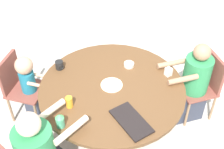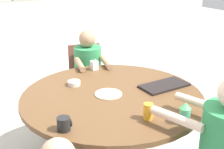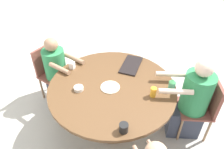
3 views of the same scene
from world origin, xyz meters
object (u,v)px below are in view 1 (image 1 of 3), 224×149
at_px(coffee_mug, 59,65).
at_px(person_toddler, 31,87).
at_px(person_woman_green_shirt, 191,86).
at_px(milk_carton_small, 168,72).
at_px(chair_for_woman_green_shirt, 205,82).
at_px(juice_glass, 69,102).
at_px(chair_for_toddler, 18,83).
at_px(sippy_cup, 60,120).
at_px(bowl_white_shallow, 129,65).

bearing_deg(coffee_mug, person_toddler, -117.16).
xyz_separation_m(person_woman_green_shirt, milk_carton_small, (-0.09, -0.32, 0.31)).
relative_size(chair_for_woman_green_shirt, juice_glass, 7.14).
relative_size(chair_for_toddler, milk_carton_small, 9.15).
bearing_deg(sippy_cup, milk_carton_small, 90.46).
bearing_deg(sippy_cup, person_woman_green_shirt, 87.00).
height_order(person_woman_green_shirt, sippy_cup, person_woman_green_shirt).
distance_m(person_woman_green_shirt, juice_glass, 1.49).
xyz_separation_m(sippy_cup, milk_carton_small, (-0.01, 1.29, -0.03)).
xyz_separation_m(chair_for_woman_green_shirt, coffee_mug, (-0.88, -1.42, 0.28)).
distance_m(milk_carton_small, bowl_white_shallow, 0.45).
xyz_separation_m(person_woman_green_shirt, sippy_cup, (-0.08, -1.61, 0.34)).
xyz_separation_m(coffee_mug, juice_glass, (0.57, -0.17, 0.01)).
distance_m(chair_for_woman_green_shirt, person_woman_green_shirt, 0.17).
relative_size(chair_for_woman_green_shirt, bowl_white_shallow, 7.51).
relative_size(chair_for_toddler, person_woman_green_shirt, 0.80).
distance_m(chair_for_woman_green_shirt, sippy_cup, 1.81).
bearing_deg(chair_for_woman_green_shirt, bowl_white_shallow, 72.16).
xyz_separation_m(chair_for_woman_green_shirt, sippy_cup, (-0.13, -1.77, 0.31)).
bearing_deg(milk_carton_small, bowl_white_shallow, -142.69).
bearing_deg(sippy_cup, bowl_white_shallow, 109.68).
height_order(person_toddler, coffee_mug, person_toddler).
xyz_separation_m(chair_for_woman_green_shirt, milk_carton_small, (-0.14, -0.48, 0.28)).
bearing_deg(milk_carton_small, coffee_mug, -128.15).
bearing_deg(person_toddler, bowl_white_shallow, 109.70).
bearing_deg(chair_for_woman_green_shirt, sippy_cup, 101.45).
distance_m(coffee_mug, sippy_cup, 0.83).
relative_size(chair_for_toddler, person_toddler, 0.94).
distance_m(chair_for_woman_green_shirt, chair_for_toddler, 2.19).
bearing_deg(chair_for_toddler, bowl_white_shallow, 107.44).
distance_m(chair_for_woman_green_shirt, bowl_white_shallow, 0.93).
relative_size(sippy_cup, milk_carton_small, 1.70).
height_order(chair_for_toddler, person_toddler, person_toddler).
distance_m(sippy_cup, milk_carton_small, 1.30).
bearing_deg(coffee_mug, chair_for_toddler, -123.34).
bearing_deg(juice_glass, chair_for_toddler, -163.09).
bearing_deg(juice_glass, coffee_mug, 163.49).
xyz_separation_m(chair_for_woman_green_shirt, bowl_white_shallow, (-0.50, -0.75, 0.25)).
distance_m(chair_for_toddler, coffee_mug, 0.58).
xyz_separation_m(person_toddler, coffee_mug, (0.17, 0.33, 0.31)).
bearing_deg(coffee_mug, bowl_white_shallow, 60.17).
bearing_deg(bowl_white_shallow, sippy_cup, -70.32).
bearing_deg(person_woman_green_shirt, chair_for_woman_green_shirt, -90.00).
relative_size(juice_glass, milk_carton_small, 1.28).
height_order(person_woman_green_shirt, person_toddler, person_woman_green_shirt).
xyz_separation_m(person_toddler, bowl_white_shallow, (0.55, 1.00, 0.28)).
relative_size(person_toddler, milk_carton_small, 9.74).
xyz_separation_m(chair_for_woman_green_shirt, chair_for_toddler, (-1.16, -1.85, 0.00)).
bearing_deg(bowl_white_shallow, milk_carton_small, 37.31).
height_order(chair_for_toddler, sippy_cup, sippy_cup).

